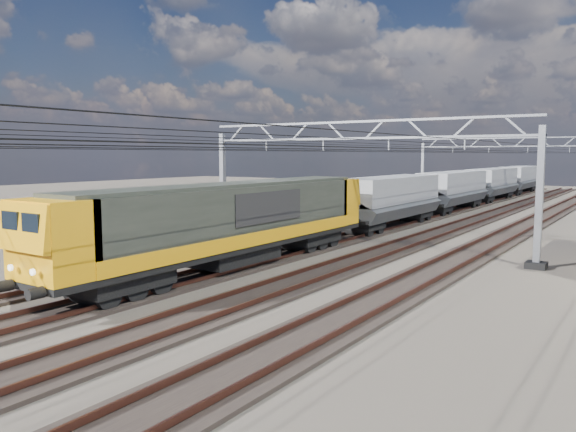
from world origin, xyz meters
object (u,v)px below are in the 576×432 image
Objects in this scene: locomotive at (233,219)px; hopper_wagon_lead at (391,197)px; catenary_gantry_mid at (354,179)px; hopper_wagon_mid at (453,188)px; catenary_gantry_far at (507,167)px; hopper_wagon_third at (492,182)px; hopper_wagon_fourth at (519,177)px.

locomotive is 1.62× the size of hopper_wagon_lead.
hopper_wagon_mid is (-2.00, 23.82, -1.67)m from catenary_gantry_mid.
catenary_gantry_far is 1.53× the size of hopper_wagon_third.
hopper_wagon_third is at bearing 93.01° from catenary_gantry_mid.
catenary_gantry_mid reaches higher than locomotive.
catenary_gantry_far is (0.00, 36.00, 0.00)m from catenary_gantry_mid.
catenary_gantry_far is 44.15m from locomotive.
catenary_gantry_mid is 0.94× the size of locomotive.
hopper_wagon_lead is at bearing -94.34° from catenary_gantry_far.
hopper_wagon_mid is 1.00× the size of hopper_wagon_fourth.
hopper_wagon_third is (-2.00, 2.02, -1.67)m from catenary_gantry_far.
catenary_gantry_mid is 38.11m from hopper_wagon_third.
catenary_gantry_mid reaches higher than hopper_wagon_lead.
hopper_wagon_third is at bearing 90.00° from hopper_wagon_mid.
locomotive reaches higher than hopper_wagon_lead.
catenary_gantry_mid is 36.00m from catenary_gantry_far.
catenary_gantry_far reaches higher than locomotive.
hopper_wagon_third is (0.00, 28.40, 0.00)m from hopper_wagon_lead.
hopper_wagon_lead is at bearing 90.00° from locomotive.
locomotive is at bearing -103.91° from catenary_gantry_mid.
hopper_wagon_lead is at bearing -90.00° from hopper_wagon_fourth.
hopper_wagon_mid is at bearing 94.80° from catenary_gantry_mid.
catenary_gantry_mid is 1.53× the size of hopper_wagon_mid.
hopper_wagon_third is (-0.00, 46.10, -0.09)m from locomotive.
hopper_wagon_lead is 28.40m from hopper_wagon_third.
hopper_wagon_fourth is (0.00, 42.60, 0.00)m from hopper_wagon_lead.
locomotive reaches higher than hopper_wagon_third.
hopper_wagon_lead is 1.00× the size of hopper_wagon_fourth.
catenary_gantry_far reaches higher than hopper_wagon_third.
hopper_wagon_lead is at bearing -90.00° from hopper_wagon_mid.
hopper_wagon_mid is 1.00× the size of hopper_wagon_third.
hopper_wagon_fourth is at bearing 90.00° from locomotive.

